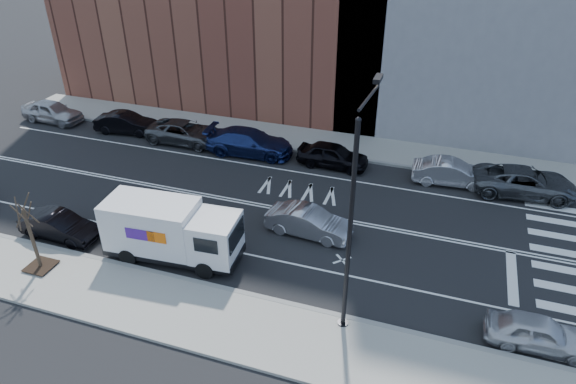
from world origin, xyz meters
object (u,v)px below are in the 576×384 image
Objects in this scene: far_parked_b at (126,123)px; near_parked_front at (538,333)px; driving_sedan at (309,222)px; far_parked_a at (52,111)px; fedex_van at (171,231)px.

far_parked_b reaches higher than near_parked_front.
driving_sedan is at bearing -123.02° from far_parked_b.
far_parked_a is 23.52m from driving_sedan.
fedex_van is 20.35m from far_parked_a.
fedex_van reaches higher than near_parked_front.
fedex_van is at bearing -122.01° from far_parked_a.
driving_sedan reaches higher than near_parked_front.
far_parked_a is at bearing 67.50° from near_parked_front.
far_parked_b is (-10.32, 11.63, -0.80)m from fedex_van.
far_parked_a reaches higher than near_parked_front.
far_parked_a is (-16.70, 11.61, -0.73)m from fedex_van.
far_parked_a is at bearing 75.29° from driving_sedan.
fedex_van is 15.94m from near_parked_front.
driving_sedan is (5.51, 3.87, -0.82)m from fedex_van.
far_parked_a is 1.08× the size of driving_sedan.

